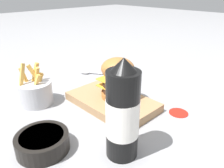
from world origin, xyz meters
TOP-DOWN VIEW (x-y plane):
  - ground_plane at (0.00, 0.00)m, footprint 6.00×6.00m
  - serving_board at (0.01, 0.03)m, footprint 0.29×0.17m
  - burger at (-0.00, 0.01)m, footprint 0.11×0.11m
  - ketchup_bottle at (-0.17, 0.17)m, footprint 0.07×0.07m
  - fries_basket at (0.19, 0.20)m, footprint 0.11×0.11m
  - side_bowl at (-0.03, 0.30)m, footprint 0.13×0.13m
  - spoon at (0.28, -0.09)m, footprint 0.15×0.10m
  - ketchup_puddle at (-0.18, -0.08)m, footprint 0.06×0.06m

SIDE VIEW (x-z plane):
  - ground_plane at x=0.00m, z-range 0.00..0.00m
  - ketchup_puddle at x=-0.18m, z-range 0.00..0.00m
  - spoon at x=0.28m, z-range 0.00..0.01m
  - serving_board at x=0.01m, z-range 0.00..0.03m
  - side_bowl at x=-0.03m, z-range 0.00..0.04m
  - fries_basket at x=0.19m, z-range -0.03..0.11m
  - burger at x=0.00m, z-range 0.03..0.16m
  - ketchup_bottle at x=-0.17m, z-range -0.01..0.23m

